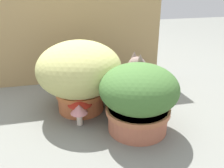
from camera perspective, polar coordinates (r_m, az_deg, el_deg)
name	(u,v)px	position (r m, az deg, el deg)	size (l,w,h in m)	color
ground_plane	(88,118)	(1.41, -5.37, -7.55)	(6.00, 6.00, 0.00)	slate
cardboard_backdrop	(72,25)	(1.78, -9.08, 13.10)	(1.27, 0.03, 0.82)	tan
grass_planter	(79,73)	(1.40, -7.35, 2.54)	(0.47, 0.47, 0.40)	#BE643B
leafy_planter	(139,97)	(1.22, 6.01, -2.85)	(0.38, 0.38, 0.34)	#B7674C
cat	(123,85)	(1.49, 2.51, -0.24)	(0.39, 0.24, 0.32)	#7F6961
mushroom_ornament_pink	(79,110)	(1.31, -7.42, -5.90)	(0.09, 0.09, 0.12)	beige
mushroom_ornament_red	(80,101)	(1.35, -7.29, -3.82)	(0.13, 0.13, 0.15)	#E9E5C4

